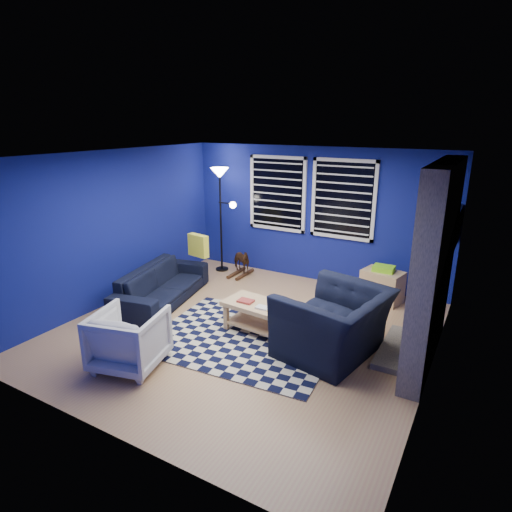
{
  "coord_description": "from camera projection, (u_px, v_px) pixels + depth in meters",
  "views": [
    {
      "loc": [
        2.9,
        -4.8,
        2.93
      ],
      "look_at": [
        0.01,
        0.3,
        1.07
      ],
      "focal_mm": 30.0,
      "sensor_mm": 36.0,
      "label": 1
    }
  ],
  "objects": [
    {
      "name": "floor",
      "position": [
        245.0,
        331.0,
        6.23
      ],
      "size": [
        5.0,
        5.0,
        0.0
      ],
      "primitive_type": "plane",
      "color": "tan",
      "rests_on": "ground"
    },
    {
      "name": "ceiling",
      "position": [
        244.0,
        156.0,
        5.48
      ],
      "size": [
        5.0,
        5.0,
        0.0
      ],
      "primitive_type": "plane",
      "rotation": [
        3.14,
        0.0,
        0.0
      ],
      "color": "white",
      "rests_on": "wall_back"
    },
    {
      "name": "wall_back",
      "position": [
        314.0,
        215.0,
        7.93
      ],
      "size": [
        5.0,
        0.0,
        5.0
      ],
      "primitive_type": "plane",
      "rotation": [
        1.57,
        0.0,
        0.0
      ],
      "color": "navy",
      "rests_on": "floor"
    },
    {
      "name": "wall_left",
      "position": [
        115.0,
        228.0,
        7.03
      ],
      "size": [
        0.0,
        5.0,
        5.0
      ],
      "primitive_type": "plane",
      "rotation": [
        1.57,
        0.0,
        1.57
      ],
      "color": "navy",
      "rests_on": "floor"
    },
    {
      "name": "wall_right",
      "position": [
        440.0,
        281.0,
        4.68
      ],
      "size": [
        0.0,
        5.0,
        5.0
      ],
      "primitive_type": "plane",
      "rotation": [
        1.57,
        0.0,
        -1.57
      ],
      "color": "navy",
      "rests_on": "floor"
    },
    {
      "name": "fireplace",
      "position": [
        433.0,
        270.0,
        5.18
      ],
      "size": [
        0.65,
        2.0,
        2.5
      ],
      "color": "gray",
      "rests_on": "floor"
    },
    {
      "name": "window_left",
      "position": [
        277.0,
        194.0,
        8.14
      ],
      "size": [
        1.17,
        0.06,
        1.42
      ],
      "color": "black",
      "rests_on": "wall_back"
    },
    {
      "name": "window_right",
      "position": [
        343.0,
        200.0,
        7.53
      ],
      "size": [
        1.17,
        0.06,
        1.42
      ],
      "color": "black",
      "rests_on": "wall_back"
    },
    {
      "name": "tv",
      "position": [
        456.0,
        229.0,
        6.32
      ],
      "size": [
        0.07,
        1.0,
        0.58
      ],
      "color": "black",
      "rests_on": "wall_right"
    },
    {
      "name": "rug",
      "position": [
        245.0,
        338.0,
        6.02
      ],
      "size": [
        2.64,
        2.17,
        0.02
      ],
      "primitive_type": "cube",
      "rotation": [
        0.0,
        0.0,
        0.07
      ],
      "color": "black",
      "rests_on": "floor"
    },
    {
      "name": "sofa",
      "position": [
        162.0,
        285.0,
        7.17
      ],
      "size": [
        2.16,
        1.21,
        0.6
      ],
      "primitive_type": "imported",
      "rotation": [
        0.0,
        0.0,
        1.78
      ],
      "color": "black",
      "rests_on": "floor"
    },
    {
      "name": "armchair_big",
      "position": [
        334.0,
        323.0,
        5.51
      ],
      "size": [
        1.54,
        1.4,
        0.87
      ],
      "primitive_type": "imported",
      "rotation": [
        0.0,
        0.0,
        -1.76
      ],
      "color": "black",
      "rests_on": "floor"
    },
    {
      "name": "armchair_bent",
      "position": [
        129.0,
        339.0,
        5.25
      ],
      "size": [
        0.96,
        0.98,
        0.74
      ],
      "primitive_type": "imported",
      "rotation": [
        0.0,
        0.0,
        3.39
      ],
      "color": "gray",
      "rests_on": "floor"
    },
    {
      "name": "rocking_horse",
      "position": [
        240.0,
        260.0,
        8.39
      ],
      "size": [
        0.47,
        0.62,
        0.48
      ],
      "primitive_type": "imported",
      "rotation": [
        0.0,
        0.0,
        1.16
      ],
      "color": "#412314",
      "rests_on": "floor"
    },
    {
      "name": "coffee_table",
      "position": [
        257.0,
        311.0,
        6.12
      ],
      "size": [
        0.99,
        0.64,
        0.47
      ],
      "rotation": [
        0.0,
        0.0,
        -0.1
      ],
      "color": "tan",
      "rests_on": "rug"
    },
    {
      "name": "cabinet",
      "position": [
        382.0,
        286.0,
        7.2
      ],
      "size": [
        0.72,
        0.56,
        0.63
      ],
      "rotation": [
        0.0,
        0.0,
        -0.22
      ],
      "color": "tan",
      "rests_on": "floor"
    },
    {
      "name": "floor_lamp",
      "position": [
        221.0,
        187.0,
        8.27
      ],
      "size": [
        0.56,
        0.35,
        2.07
      ],
      "color": "black",
      "rests_on": "floor"
    },
    {
      "name": "throw_pillow",
      "position": [
        198.0,
        246.0,
        7.65
      ],
      "size": [
        0.43,
        0.2,
        0.4
      ],
      "primitive_type": "cube",
      "rotation": [
        0.0,
        0.0,
        -0.19
      ],
      "color": "yellow",
      "rests_on": "sofa"
    }
  ]
}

